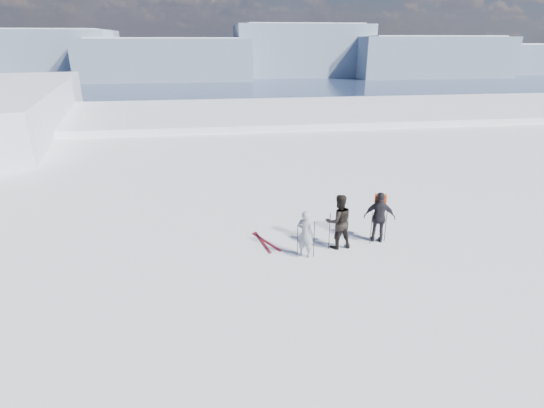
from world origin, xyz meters
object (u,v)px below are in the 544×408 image
(skier_grey, at_px, (305,234))
(skis_loose, at_px, (264,242))
(skier_pack, at_px, (379,217))
(skier_dark, at_px, (339,221))

(skier_grey, height_order, skis_loose, skier_grey)
(skier_pack, distance_m, skis_loose, 3.96)
(skier_dark, height_order, skier_pack, skier_dark)
(skier_grey, distance_m, skier_pack, 2.77)
(skier_pack, bearing_deg, skis_loose, 12.18)
(skier_pack, relative_size, skis_loose, 1.05)
(skier_dark, relative_size, skis_loose, 1.10)
(skier_grey, xyz_separation_m, skier_dark, (1.20, 0.44, 0.15))
(skier_grey, relative_size, skier_pack, 0.88)
(skier_grey, xyz_separation_m, skis_loose, (-1.15, 1.14, -0.76))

